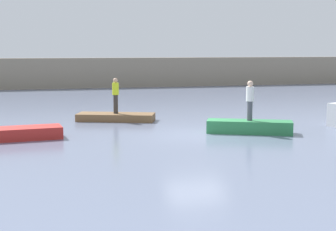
{
  "coord_description": "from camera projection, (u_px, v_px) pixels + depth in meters",
  "views": [
    {
      "loc": [
        -6.18,
        -19.47,
        3.51
      ],
      "look_at": [
        -0.86,
        1.25,
        0.66
      ],
      "focal_mm": 54.18,
      "sensor_mm": 36.0,
      "label": 1
    }
  ],
  "objects": [
    {
      "name": "ground_plane",
      "position": [
        196.0,
        135.0,
        20.68
      ],
      "size": [
        120.0,
        120.0,
        0.0
      ],
      "primitive_type": "plane",
      "color": "slate"
    },
    {
      "name": "embankment_wall",
      "position": [
        109.0,
        73.0,
        45.6
      ],
      "size": [
        80.0,
        1.2,
        2.67
      ],
      "primitive_type": "cube",
      "color": "gray",
      "rests_on": "ground_plane"
    },
    {
      "name": "rowboat_red",
      "position": [
        23.0,
        133.0,
        19.67
      ],
      "size": [
        3.05,
        1.45,
        0.47
      ],
      "primitive_type": "cube",
      "rotation": [
        0.0,
        0.0,
        0.1
      ],
      "color": "red",
      "rests_on": "ground_plane"
    },
    {
      "name": "rowboat_brown",
      "position": [
        116.0,
        117.0,
        24.67
      ],
      "size": [
        3.93,
        2.44,
        0.36
      ],
      "primitive_type": "cube",
      "rotation": [
        0.0,
        0.0,
        -0.35
      ],
      "color": "brown",
      "rests_on": "ground_plane"
    },
    {
      "name": "rowboat_green",
      "position": [
        249.0,
        127.0,
        21.05
      ],
      "size": [
        3.58,
        2.29,
        0.53
      ],
      "primitive_type": "cube",
      "rotation": [
        0.0,
        0.0,
        -0.42
      ],
      "color": "#2D7F47",
      "rests_on": "ground_plane"
    },
    {
      "name": "person_white_shirt",
      "position": [
        250.0,
        98.0,
        20.89
      ],
      "size": [
        0.32,
        0.32,
        1.65
      ],
      "color": "#4C4C56",
      "rests_on": "rowboat_green"
    },
    {
      "name": "person_hiviz_shirt",
      "position": [
        116.0,
        94.0,
        24.52
      ],
      "size": [
        0.32,
        0.32,
        1.72
      ],
      "color": "#38332D",
      "rests_on": "rowboat_brown"
    }
  ]
}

